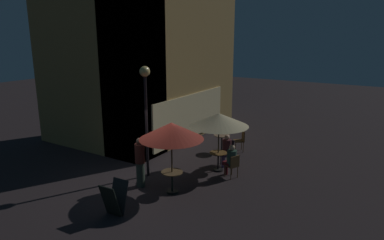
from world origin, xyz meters
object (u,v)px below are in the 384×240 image
(cafe_table_1, at_px, (218,158))
(cafe_chair_2, at_px, (241,139))
(cafe_table_0, at_px, (172,178))
(cafe_chair_0, at_px, (233,164))
(patron_standing_2, at_px, (140,162))
(patio_umbrella_0, at_px, (171,131))
(cafe_chair_1, at_px, (228,150))
(patron_seated_0, at_px, (231,159))
(cafe_table_2, at_px, (222,140))
(menu_sandwich_board, at_px, (115,199))
(street_lamp_near_corner, at_px, (146,96))
(patio_umbrella_1, at_px, (219,120))
(patron_seated_1, at_px, (226,148))

(cafe_table_1, height_order, cafe_chair_2, cafe_chair_2)
(cafe_table_0, relative_size, cafe_chair_0, 0.84)
(patron_standing_2, bearing_deg, cafe_chair_0, 85.16)
(patio_umbrella_0, distance_m, cafe_chair_1, 3.63)
(cafe_table_0, distance_m, patron_seated_0, 2.43)
(cafe_table_0, height_order, patron_standing_2, patron_standing_2)
(cafe_table_2, xyz_separation_m, cafe_chair_2, (0.51, -0.69, 0.02))
(cafe_table_2, xyz_separation_m, patron_standing_2, (-4.64, 0.72, 0.32))
(menu_sandwich_board, bearing_deg, cafe_chair_1, -13.27)
(street_lamp_near_corner, bearing_deg, patio_umbrella_1, -47.45)
(cafe_table_1, bearing_deg, patio_umbrella_0, 170.64)
(menu_sandwich_board, xyz_separation_m, cafe_chair_2, (7.02, -0.81, 0.07))
(patron_seated_1, bearing_deg, patio_umbrella_1, -0.00)
(patron_standing_2, bearing_deg, cafe_chair_2, 115.88)
(cafe_chair_1, relative_size, patron_seated_1, 0.80)
(street_lamp_near_corner, distance_m, patron_seated_0, 3.79)
(cafe_table_2, distance_m, patron_seated_1, 1.62)
(patio_umbrella_1, distance_m, cafe_chair_1, 1.62)
(patron_seated_1, bearing_deg, patio_umbrella_0, -6.65)
(street_lamp_near_corner, distance_m, patio_umbrella_1, 2.84)
(cafe_table_2, xyz_separation_m, cafe_chair_1, (-1.19, -0.89, 0.05))
(cafe_chair_2, bearing_deg, patio_umbrella_1, 57.76)
(patio_umbrella_0, distance_m, patron_seated_0, 2.80)
(patron_seated_0, relative_size, patron_standing_2, 0.72)
(menu_sandwich_board, relative_size, cafe_table_2, 1.26)
(patio_umbrella_1, relative_size, cafe_chair_2, 2.39)
(cafe_table_2, bearing_deg, patio_umbrella_0, -174.06)
(cafe_chair_2, xyz_separation_m, patron_seated_1, (-1.85, -0.19, 0.13))
(cafe_chair_2, xyz_separation_m, patron_standing_2, (-5.15, 1.41, 0.30))
(cafe_table_1, bearing_deg, cafe_chair_0, -113.89)
(patron_seated_0, bearing_deg, cafe_chair_2, -49.37)
(menu_sandwich_board, xyz_separation_m, cafe_chair_0, (4.16, -1.77, 0.02))
(cafe_table_2, distance_m, cafe_chair_1, 1.49)
(patron_standing_2, bearing_deg, cafe_chair_1, 106.22)
(cafe_table_1, xyz_separation_m, patron_standing_2, (-2.64, 1.60, 0.37))
(cafe_table_0, height_order, patron_seated_1, patron_seated_1)
(cafe_chair_0, bearing_deg, street_lamp_near_corner, 51.75)
(street_lamp_near_corner, height_order, cafe_chair_1, street_lamp_near_corner)
(cafe_table_2, height_order, patio_umbrella_0, patio_umbrella_0)
(street_lamp_near_corner, distance_m, cafe_chair_0, 3.96)
(patron_seated_0, bearing_deg, patio_umbrella_0, 87.72)
(cafe_chair_1, xyz_separation_m, patron_seated_1, (-0.15, 0.00, 0.11))
(street_lamp_near_corner, height_order, cafe_chair_2, street_lamp_near_corner)
(menu_sandwich_board, relative_size, patio_umbrella_1, 0.43)
(cafe_chair_0, xyz_separation_m, patron_seated_1, (1.01, 0.77, 0.18))
(street_lamp_near_corner, xyz_separation_m, cafe_table_0, (-0.67, -1.55, -2.47))
(patron_standing_2, bearing_deg, cafe_table_2, 122.37)
(patron_seated_0, bearing_deg, cafe_chair_0, 180.00)
(patio_umbrella_1, bearing_deg, cafe_table_2, 23.53)
(cafe_table_0, xyz_separation_m, patron_seated_1, (3.12, -0.42, 0.18))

